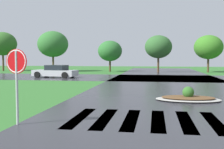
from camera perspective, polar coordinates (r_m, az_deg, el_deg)
asphalt_roadway at (r=14.25m, az=12.99°, el=-4.97°), size 10.62×80.00×0.01m
asphalt_cross_road at (r=28.49m, az=11.00°, el=-0.71°), size 90.00×9.55×0.01m
crosswalk_stripes at (r=9.48m, az=15.04°, el=-9.32°), size 7.65×3.30×0.01m
stop_sign at (r=8.97m, az=-19.19°, el=1.11°), size 0.75×0.18×2.36m
median_island at (r=13.94m, az=15.51°, el=-4.66°), size 3.13×1.87×0.68m
car_blue_compact at (r=29.30m, az=-11.65°, el=0.57°), size 4.79×2.51×1.30m
background_treeline at (r=40.06m, az=-0.39°, el=5.99°), size 42.32×5.22×6.01m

